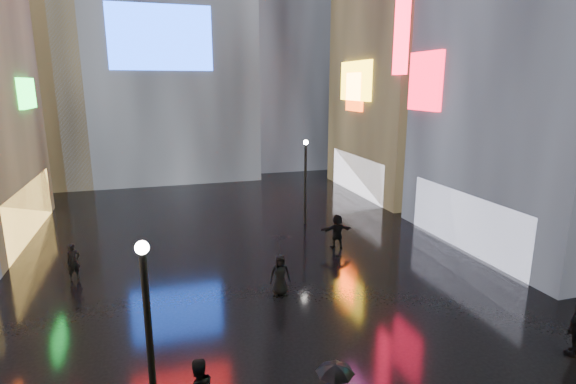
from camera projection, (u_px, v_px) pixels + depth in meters
name	position (u px, v px, depth m)	size (l,w,h in m)	color
ground	(244.00, 251.00, 23.24)	(140.00, 140.00, 0.00)	black
building_right_far	(422.00, 8.00, 33.75)	(10.28, 12.00, 28.00)	black
tower_flank_left	(19.00, 27.00, 36.76)	(10.00, 10.00, 26.00)	black
lamp_near	(149.00, 337.00, 9.99)	(0.30, 0.30, 5.20)	black
lamp_far	(305.00, 177.00, 27.16)	(0.30, 0.30, 5.20)	black
pedestrian_4	(280.00, 275.00, 18.26)	(0.84, 0.55, 1.72)	black
pedestrian_5	(337.00, 231.00, 23.52)	(1.69, 0.54, 1.82)	black
pedestrian_6	(73.00, 262.00, 19.72)	(0.60, 0.39, 1.64)	black
umbrella_1	(335.00, 377.00, 9.86)	(0.81, 0.81, 0.71)	black
umbrella_2	(280.00, 245.00, 17.95)	(0.95, 0.97, 0.88)	black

